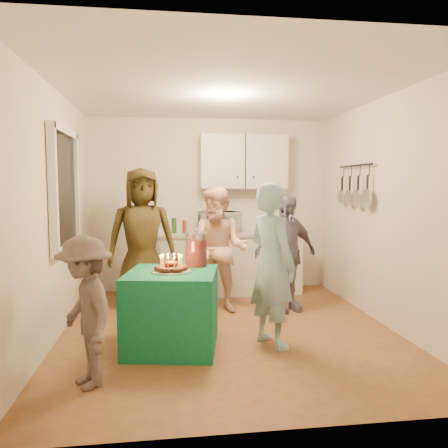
{
  "coord_description": "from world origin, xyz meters",
  "views": [
    {
      "loc": [
        -0.67,
        -4.65,
        1.59
      ],
      "look_at": [
        0.0,
        0.35,
        1.15
      ],
      "focal_mm": 35.0,
      "sensor_mm": 36.0,
      "label": 1
    }
  ],
  "objects": [
    {
      "name": "floor",
      "position": [
        0.0,
        0.0,
        0.0
      ],
      "size": [
        4.0,
        4.0,
        0.0
      ],
      "primitive_type": "plane",
      "color": "brown",
      "rests_on": "ground"
    },
    {
      "name": "ceiling",
      "position": [
        0.0,
        0.0,
        2.6
      ],
      "size": [
        4.0,
        4.0,
        0.0
      ],
      "primitive_type": "plane",
      "color": "white",
      "rests_on": "floor"
    },
    {
      "name": "back_wall",
      "position": [
        0.0,
        2.0,
        1.3
      ],
      "size": [
        3.6,
        3.6,
        0.0
      ],
      "primitive_type": "plane",
      "color": "silver",
      "rests_on": "floor"
    },
    {
      "name": "left_wall",
      "position": [
        -1.8,
        0.0,
        1.3
      ],
      "size": [
        4.0,
        4.0,
        0.0
      ],
      "primitive_type": "plane",
      "color": "silver",
      "rests_on": "floor"
    },
    {
      "name": "right_wall",
      "position": [
        1.8,
        0.0,
        1.3
      ],
      "size": [
        4.0,
        4.0,
        0.0
      ],
      "primitive_type": "plane",
      "color": "silver",
      "rests_on": "floor"
    },
    {
      "name": "window_night",
      "position": [
        -1.77,
        0.3,
        1.55
      ],
      "size": [
        0.04,
        1.0,
        1.2
      ],
      "primitive_type": "cube",
      "color": "black",
      "rests_on": "left_wall"
    },
    {
      "name": "counter",
      "position": [
        0.2,
        1.7,
        0.43
      ],
      "size": [
        2.2,
        0.58,
        0.86
      ],
      "primitive_type": "cube",
      "color": "white",
      "rests_on": "floor"
    },
    {
      "name": "countertop",
      "position": [
        0.2,
        1.7,
        0.89
      ],
      "size": [
        2.24,
        0.62,
        0.05
      ],
      "primitive_type": "cube",
      "color": "beige",
      "rests_on": "counter"
    },
    {
      "name": "upper_cabinet",
      "position": [
        0.5,
        1.85,
        1.95
      ],
      "size": [
        1.3,
        0.3,
        0.8
      ],
      "primitive_type": "cube",
      "color": "white",
      "rests_on": "back_wall"
    },
    {
      "name": "pot_rack",
      "position": [
        1.72,
        0.7,
        1.6
      ],
      "size": [
        0.12,
        1.0,
        0.6
      ],
      "primitive_type": "cube",
      "color": "black",
      "rests_on": "right_wall"
    },
    {
      "name": "microwave",
      "position": [
        0.11,
        1.7,
        1.06
      ],
      "size": [
        0.62,
        0.5,
        0.3
      ],
      "primitive_type": "imported",
      "rotation": [
        0.0,
        0.0,
        0.26
      ],
      "color": "white",
      "rests_on": "countertop"
    },
    {
      "name": "party_table",
      "position": [
        -0.62,
        -0.43,
        0.38
      ],
      "size": [
        0.98,
        0.98,
        0.76
      ],
      "primitive_type": "cube",
      "rotation": [
        0.0,
        0.0,
        -0.17
      ],
      "color": "#117147",
      "rests_on": "floor"
    },
    {
      "name": "donut_cake",
      "position": [
        -0.62,
        -0.44,
        0.85
      ],
      "size": [
        0.38,
        0.38,
        0.18
      ],
      "primitive_type": null,
      "color": "#381C0C",
      "rests_on": "party_table"
    },
    {
      "name": "punch_jar",
      "position": [
        -0.36,
        -0.17,
        0.93
      ],
      "size": [
        0.22,
        0.22,
        0.34
      ],
      "primitive_type": "cylinder",
      "color": "#AF160E",
      "rests_on": "party_table"
    },
    {
      "name": "man_birthday",
      "position": [
        0.37,
        -0.48,
        0.81
      ],
      "size": [
        0.61,
        0.71,
        1.63
      ],
      "primitive_type": "imported",
      "rotation": [
        0.0,
        0.0,
        2.03
      ],
      "color": "#95C2D9",
      "rests_on": "floor"
    },
    {
      "name": "woman_back_left",
      "position": [
        -0.98,
        1.11,
        0.91
      ],
      "size": [
        0.97,
        0.72,
        1.83
      ],
      "primitive_type": "imported",
      "rotation": [
        0.0,
        0.0,
        0.16
      ],
      "color": "brown",
      "rests_on": "floor"
    },
    {
      "name": "woman_back_center",
      "position": [
        -0.01,
        0.75,
        0.79
      ],
      "size": [
        0.95,
        0.86,
        1.58
      ],
      "primitive_type": "imported",
      "rotation": [
        0.0,
        0.0,
        -0.42
      ],
      "color": "#FFA385",
      "rests_on": "floor"
    },
    {
      "name": "woman_back_right",
      "position": [
        0.83,
        0.68,
        0.74
      ],
      "size": [
        0.94,
        0.59,
        1.49
      ],
      "primitive_type": "imported",
      "rotation": [
        0.0,
        0.0,
        0.28
      ],
      "color": "black",
      "rests_on": "floor"
    },
    {
      "name": "child_near_left",
      "position": [
        -1.31,
        -1.17,
        0.6
      ],
      "size": [
        0.75,
        0.9,
        1.21
      ],
      "primitive_type": "imported",
      "rotation": [
        0.0,
        0.0,
        -1.11
      ],
      "color": "#504440",
      "rests_on": "floor"
    }
  ]
}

